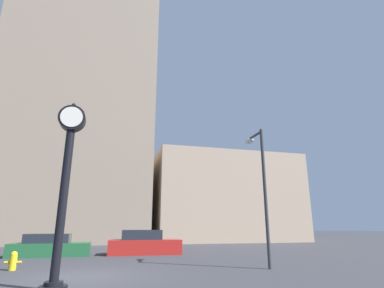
{
  "coord_description": "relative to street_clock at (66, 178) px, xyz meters",
  "views": [
    {
      "loc": [
        0.81,
        -11.22,
        1.59
      ],
      "look_at": [
        6.68,
        10.8,
        7.92
      ],
      "focal_mm": 28.0,
      "sensor_mm": 36.0,
      "label": 1
    }
  ],
  "objects": [
    {
      "name": "building_storefront_row",
      "position": [
        14.36,
        26.11,
        1.94
      ],
      "size": [
        16.76,
        12.0,
        9.76
      ],
      "color": "tan",
      "rests_on": "ground_plane"
    },
    {
      "name": "ground_plane",
      "position": [
        0.49,
        2.11,
        -2.94
      ],
      "size": [
        200.0,
        200.0,
        0.0
      ],
      "primitive_type": "plane",
      "color": "#38383D"
    },
    {
      "name": "street_lamp_right",
      "position": [
        7.5,
        2.66,
        0.94
      ],
      "size": [
        0.36,
        1.57,
        5.75
      ],
      "color": "#38383D",
      "rests_on": "ground_plane"
    },
    {
      "name": "building_tall_tower",
      "position": [
        -2.72,
        26.11,
        15.0
      ],
      "size": [
        15.74,
        12.0,
        35.88
      ],
      "color": "gray",
      "rests_on": "ground_plane"
    },
    {
      "name": "street_clock",
      "position": [
        0.0,
        0.0,
        0.0
      ],
      "size": [
        0.77,
        0.72,
        5.23
      ],
      "color": "black",
      "rests_on": "ground_plane"
    },
    {
      "name": "car_red",
      "position": [
        3.4,
        10.09,
        -2.34
      ],
      "size": [
        4.35,
        1.98,
        1.42
      ],
      "rotation": [
        0.0,
        0.0,
        -0.03
      ],
      "color": "red",
      "rests_on": "ground_plane"
    },
    {
      "name": "fire_hydrant_near",
      "position": [
        -2.16,
        4.43,
        -2.59
      ],
      "size": [
        0.6,
        0.26,
        0.69
      ],
      "color": "yellow",
      "rests_on": "ground_plane"
    },
    {
      "name": "car_green",
      "position": [
        -1.86,
        10.26,
        -2.42
      ],
      "size": [
        4.26,
        1.99,
        1.22
      ],
      "rotation": [
        0.0,
        0.0,
        0.01
      ],
      "color": "#236038",
      "rests_on": "ground_plane"
    }
  ]
}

